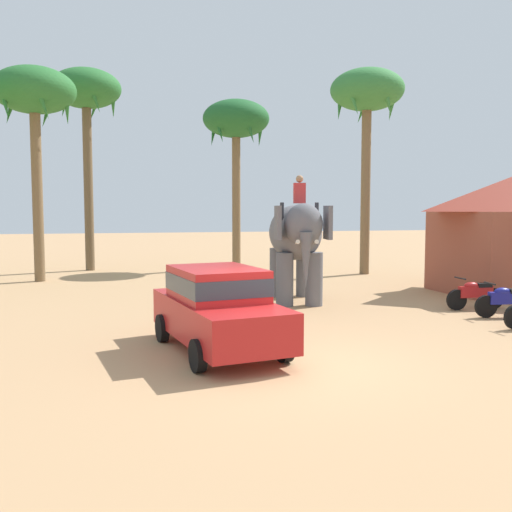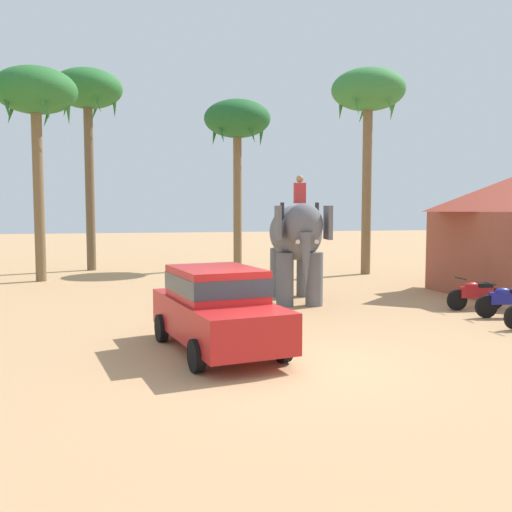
{
  "view_description": "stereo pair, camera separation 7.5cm",
  "coord_description": "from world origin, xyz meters",
  "px_view_note": "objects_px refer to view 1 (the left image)",
  "views": [
    {
      "loc": [
        -2.97,
        -9.88,
        2.89
      ],
      "look_at": [
        0.62,
        5.18,
        1.6
      ],
      "focal_mm": 39.81,
      "sensor_mm": 36.0,
      "label": 1
    },
    {
      "loc": [
        -2.89,
        -9.9,
        2.89
      ],
      "look_at": [
        0.62,
        5.18,
        1.6
      ],
      "focal_mm": 39.81,
      "sensor_mm": 36.0,
      "label": 2
    }
  ],
  "objects_px": {
    "motorcycle_far_in_row": "(507,300)",
    "palm_tree_behind_elephant": "(367,97)",
    "palm_tree_far_back": "(86,95)",
    "palm_tree_leaning_seaward": "(236,124)",
    "car_sedan_foreground": "(218,306)",
    "elephant_with_mahout": "(296,238)",
    "roadside_hut": "(511,231)",
    "palm_tree_left_of_road": "(34,97)",
    "motorcycle_end_of_row": "(475,294)"
  },
  "relations": [
    {
      "from": "car_sedan_foreground",
      "to": "palm_tree_leaning_seaward",
      "type": "relative_size",
      "value": 0.53
    },
    {
      "from": "palm_tree_far_back",
      "to": "elephant_with_mahout",
      "type": "bearing_deg",
      "value": -58.76
    },
    {
      "from": "palm_tree_leaning_seaward",
      "to": "motorcycle_end_of_row",
      "type": "bearing_deg",
      "value": -71.14
    },
    {
      "from": "motorcycle_far_in_row",
      "to": "palm_tree_leaning_seaward",
      "type": "bearing_deg",
      "value": 107.79
    },
    {
      "from": "elephant_with_mahout",
      "to": "motorcycle_end_of_row",
      "type": "xyz_separation_m",
      "value": [
        4.63,
        -2.44,
        -1.53
      ]
    },
    {
      "from": "palm_tree_left_of_road",
      "to": "motorcycle_far_in_row",
      "type": "bearing_deg",
      "value": -39.55
    },
    {
      "from": "car_sedan_foreground",
      "to": "palm_tree_behind_elephant",
      "type": "distance_m",
      "value": 16.33
    },
    {
      "from": "elephant_with_mahout",
      "to": "palm_tree_left_of_road",
      "type": "height_order",
      "value": "palm_tree_left_of_road"
    },
    {
      "from": "palm_tree_behind_elephant",
      "to": "palm_tree_far_back",
      "type": "bearing_deg",
      "value": 159.78
    },
    {
      "from": "car_sedan_foreground",
      "to": "palm_tree_far_back",
      "type": "height_order",
      "value": "palm_tree_far_back"
    },
    {
      "from": "palm_tree_far_back",
      "to": "roadside_hut",
      "type": "height_order",
      "value": "palm_tree_far_back"
    },
    {
      "from": "palm_tree_left_of_road",
      "to": "roadside_hut",
      "type": "xyz_separation_m",
      "value": [
        16.2,
        -7.08,
        -5.12
      ]
    },
    {
      "from": "motorcycle_far_in_row",
      "to": "palm_tree_leaning_seaward",
      "type": "height_order",
      "value": "palm_tree_leaning_seaward"
    },
    {
      "from": "motorcycle_far_in_row",
      "to": "palm_tree_leaning_seaward",
      "type": "relative_size",
      "value": 0.22
    },
    {
      "from": "elephant_with_mahout",
      "to": "palm_tree_behind_elephant",
      "type": "relative_size",
      "value": 0.45
    },
    {
      "from": "roadside_hut",
      "to": "palm_tree_left_of_road",
      "type": "bearing_deg",
      "value": 156.38
    },
    {
      "from": "palm_tree_left_of_road",
      "to": "palm_tree_far_back",
      "type": "xyz_separation_m",
      "value": [
        1.74,
        3.8,
        0.85
      ]
    },
    {
      "from": "motorcycle_far_in_row",
      "to": "elephant_with_mahout",
      "type": "bearing_deg",
      "value": 142.43
    },
    {
      "from": "roadside_hut",
      "to": "palm_tree_far_back",
      "type": "bearing_deg",
      "value": 143.01
    },
    {
      "from": "palm_tree_far_back",
      "to": "roadside_hut",
      "type": "relative_size",
      "value": 1.81
    },
    {
      "from": "elephant_with_mahout",
      "to": "roadside_hut",
      "type": "distance_m",
      "value": 7.76
    },
    {
      "from": "car_sedan_foreground",
      "to": "palm_tree_leaning_seaward",
      "type": "distance_m",
      "value": 17.37
    },
    {
      "from": "palm_tree_far_back",
      "to": "palm_tree_leaning_seaward",
      "type": "xyz_separation_m",
      "value": [
        6.92,
        -0.59,
        -1.13
      ]
    },
    {
      "from": "motorcycle_far_in_row",
      "to": "roadside_hut",
      "type": "xyz_separation_m",
      "value": [
        3.0,
        3.81,
        1.66
      ]
    },
    {
      "from": "motorcycle_end_of_row",
      "to": "roadside_hut",
      "type": "bearing_deg",
      "value": 39.78
    },
    {
      "from": "motorcycle_end_of_row",
      "to": "palm_tree_far_back",
      "type": "relative_size",
      "value": 0.19
    },
    {
      "from": "elephant_with_mahout",
      "to": "palm_tree_far_back",
      "type": "height_order",
      "value": "palm_tree_far_back"
    },
    {
      "from": "palm_tree_left_of_road",
      "to": "palm_tree_far_back",
      "type": "distance_m",
      "value": 4.27
    },
    {
      "from": "car_sedan_foreground",
      "to": "palm_tree_leaning_seaward",
      "type": "bearing_deg",
      "value": 77.28
    },
    {
      "from": "motorcycle_far_in_row",
      "to": "palm_tree_leaning_seaward",
      "type": "distance_m",
      "value": 16.18
    },
    {
      "from": "palm_tree_far_back",
      "to": "palm_tree_leaning_seaward",
      "type": "relative_size",
      "value": 1.15
    },
    {
      "from": "motorcycle_far_in_row",
      "to": "palm_tree_far_back",
      "type": "distance_m",
      "value": 20.14
    },
    {
      "from": "palm_tree_leaning_seaward",
      "to": "roadside_hut",
      "type": "relative_size",
      "value": 1.57
    },
    {
      "from": "palm_tree_left_of_road",
      "to": "palm_tree_leaning_seaward",
      "type": "bearing_deg",
      "value": 20.32
    },
    {
      "from": "motorcycle_end_of_row",
      "to": "palm_tree_behind_elephant",
      "type": "distance_m",
      "value": 11.66
    },
    {
      "from": "car_sedan_foreground",
      "to": "elephant_with_mahout",
      "type": "distance_m",
      "value": 6.48
    },
    {
      "from": "palm_tree_far_back",
      "to": "palm_tree_leaning_seaward",
      "type": "distance_m",
      "value": 7.04
    },
    {
      "from": "car_sedan_foreground",
      "to": "elephant_with_mahout",
      "type": "relative_size",
      "value": 1.09
    },
    {
      "from": "palm_tree_left_of_road",
      "to": "roadside_hut",
      "type": "distance_m",
      "value": 18.41
    },
    {
      "from": "car_sedan_foreground",
      "to": "palm_tree_far_back",
      "type": "xyz_separation_m",
      "value": [
        -3.34,
        16.48,
        7.17
      ]
    },
    {
      "from": "elephant_with_mahout",
      "to": "car_sedan_foreground",
      "type": "bearing_deg",
      "value": -121.73
    },
    {
      "from": "motorcycle_far_in_row",
      "to": "palm_tree_behind_elephant",
      "type": "bearing_deg",
      "value": 87.14
    },
    {
      "from": "palm_tree_leaning_seaward",
      "to": "palm_tree_far_back",
      "type": "bearing_deg",
      "value": 175.11
    },
    {
      "from": "elephant_with_mahout",
      "to": "palm_tree_leaning_seaward",
      "type": "distance_m",
      "value": 11.58
    },
    {
      "from": "car_sedan_foreground",
      "to": "palm_tree_left_of_road",
      "type": "distance_m",
      "value": 15.05
    },
    {
      "from": "palm_tree_behind_elephant",
      "to": "palm_tree_leaning_seaward",
      "type": "bearing_deg",
      "value": 142.87
    },
    {
      "from": "roadside_hut",
      "to": "elephant_with_mahout",
      "type": "bearing_deg",
      "value": -178.83
    },
    {
      "from": "palm_tree_behind_elephant",
      "to": "palm_tree_far_back",
      "type": "relative_size",
      "value": 0.96
    },
    {
      "from": "elephant_with_mahout",
      "to": "palm_tree_far_back",
      "type": "bearing_deg",
      "value": 121.24
    },
    {
      "from": "palm_tree_far_back",
      "to": "car_sedan_foreground",
      "type": "bearing_deg",
      "value": -78.55
    }
  ]
}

